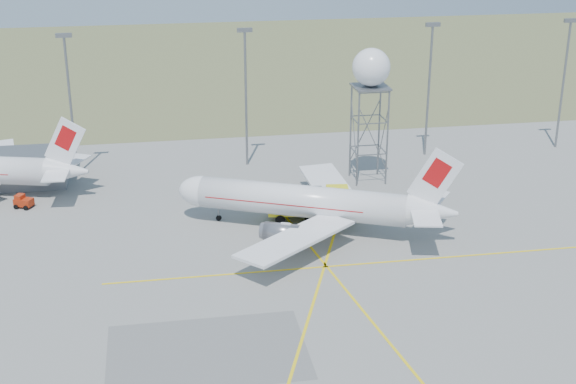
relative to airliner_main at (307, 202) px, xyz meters
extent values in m
cube|color=#536538|center=(5.88, 99.62, -3.60)|extent=(400.00, 120.00, 0.03)
cube|color=gray|center=(-39.12, 23.62, -1.82)|extent=(18.00, 9.00, 3.60)
cube|color=slate|center=(-39.12, 23.62, 0.13)|extent=(19.00, 10.00, 0.30)
cylinder|color=slate|center=(-29.12, 25.62, 6.38)|extent=(0.36, 0.36, 20.00)
cube|color=slate|center=(-29.12, 25.62, 16.58)|extent=(2.20, 0.50, 0.60)
cylinder|color=slate|center=(-4.12, 25.62, 6.38)|extent=(0.36, 0.36, 20.00)
cube|color=slate|center=(-4.12, 25.62, 16.58)|extent=(2.20, 0.50, 0.60)
cylinder|color=slate|center=(23.88, 25.62, 6.38)|extent=(0.36, 0.36, 20.00)
cube|color=slate|center=(23.88, 25.62, 16.58)|extent=(2.20, 0.50, 0.60)
cylinder|color=slate|center=(45.88, 25.62, 6.38)|extent=(0.36, 0.36, 20.00)
cube|color=slate|center=(45.88, 25.62, 16.58)|extent=(2.20, 0.50, 0.60)
cylinder|color=white|center=(-0.54, 0.25, 0.10)|extent=(24.77, 14.17, 3.92)
ellipsoid|color=white|center=(-12.11, 5.55, 0.10)|extent=(7.33, 6.17, 3.92)
cube|color=black|center=(-13.18, 6.04, 0.69)|extent=(2.25, 2.58, 0.96)
cone|color=white|center=(13.70, -6.28, 0.40)|extent=(6.97, 6.01, 3.92)
cube|color=white|center=(13.70, -6.28, 4.51)|extent=(5.83, 2.88, 7.37)
cube|color=#B20B0E|center=(13.88, -6.36, 5.19)|extent=(3.20, 1.71, 3.78)
cube|color=white|center=(14.56, -3.23, 0.88)|extent=(5.09, 6.20, 0.18)
cube|color=white|center=(11.95, -8.92, 0.88)|extent=(5.09, 6.20, 0.18)
cube|color=white|center=(4.46, 7.65, -0.88)|extent=(5.08, 15.77, 0.35)
cube|color=white|center=(-2.88, -8.37, -0.88)|extent=(15.09, 13.57, 0.35)
cylinder|color=slate|center=(0.93, 5.82, -1.76)|extent=(4.68, 3.76, 2.25)
cylinder|color=slate|center=(-3.80, -4.51, -1.76)|extent=(4.68, 3.76, 2.25)
cube|color=#B20B0E|center=(-2.32, 1.06, 0.20)|extent=(19.45, 11.75, 0.12)
cylinder|color=black|center=(-10.33, 4.73, -3.18)|extent=(0.91, 0.91, 0.88)
cube|color=black|center=(1.24, -0.57, -3.18)|extent=(3.34, 5.75, 0.88)
cylinder|color=slate|center=(1.24, -0.57, -2.74)|extent=(0.31, 0.31, 1.76)
cone|color=white|center=(-29.35, 16.02, 0.22)|extent=(6.43, 5.13, 3.75)
cube|color=white|center=(-29.35, 16.02, 4.16)|extent=(5.85, 1.90, 7.05)
cube|color=#B20B0E|center=(-29.17, 15.97, 4.81)|extent=(3.19, 1.18, 3.61)
cube|color=white|center=(-28.99, 19.04, 0.69)|extent=(4.29, 5.77, 0.17)
cube|color=white|center=(-30.62, 13.27, 0.69)|extent=(4.29, 5.77, 0.17)
cylinder|color=slate|center=(9.87, 13.83, 3.18)|extent=(0.25, 0.25, 13.60)
cylinder|color=slate|center=(14.05, 13.83, 3.18)|extent=(0.25, 0.25, 13.60)
cylinder|color=slate|center=(14.05, 18.01, 3.18)|extent=(0.25, 0.25, 13.60)
cylinder|color=slate|center=(9.87, 18.01, 3.18)|extent=(0.25, 0.25, 13.60)
cube|color=slate|center=(11.96, 15.92, 9.98)|extent=(4.78, 4.78, 0.26)
sphere|color=white|center=(11.96, 15.92, 12.70)|extent=(5.23, 5.23, 5.23)
cube|color=yellow|center=(0.90, 3.27, -1.35)|extent=(10.55, 4.74, 2.49)
cube|color=yellow|center=(4.49, 2.78, -0.34)|extent=(3.12, 3.51, 1.59)
cube|color=black|center=(5.28, 2.67, -0.22)|extent=(0.51, 2.93, 1.13)
cube|color=slate|center=(-0.22, 3.42, 0.12)|extent=(5.98, 3.45, 0.45)
cube|color=#A1240B|center=(-35.05, 13.39, -2.84)|extent=(2.68, 2.28, 0.93)
cube|color=#A1240B|center=(-35.52, 13.61, -2.12)|extent=(1.37, 1.52, 0.52)
camera|label=1|loc=(-17.60, -88.24, 35.96)|focal=50.00mm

